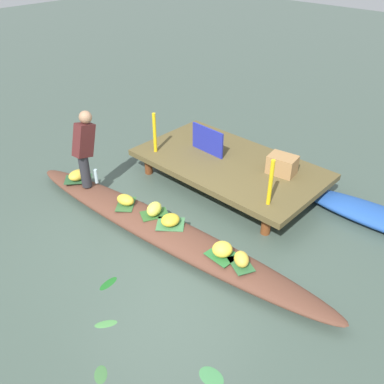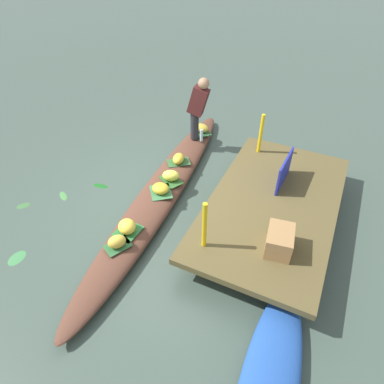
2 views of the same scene
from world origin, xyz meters
name	(u,v)px [view 1 (image 1 of 2)]	position (x,y,z in m)	size (l,w,h in m)	color
canal_water	(163,237)	(0.00, 0.00, 0.00)	(40.00, 40.00, 0.00)	#405147
dock_platform	(229,165)	(-0.23, 1.81, 0.37)	(3.20, 1.80, 0.43)	brown
vendor_boat	(163,230)	(0.00, 0.00, 0.12)	(5.50, 0.64, 0.24)	brown
moored_boat	(382,218)	(2.21, 2.45, 0.12)	(2.61, 0.60, 0.23)	#234FA4
leaf_mat_0	(241,264)	(1.34, 0.09, 0.24)	(0.35, 0.24, 0.01)	#2F6335
banana_bunch_0	(241,259)	(1.34, 0.09, 0.33)	(0.25, 0.18, 0.18)	gold
leaf_mat_1	(170,224)	(0.09, 0.07, 0.24)	(0.39, 0.33, 0.01)	#3D7644
banana_bunch_1	(170,220)	(0.09, 0.07, 0.32)	(0.28, 0.25, 0.15)	gold
leaf_mat_2	(78,179)	(-1.92, -0.13, 0.24)	(0.43, 0.31, 0.01)	#29522F
banana_bunch_2	(77,175)	(-1.92, -0.13, 0.32)	(0.31, 0.24, 0.16)	gold
leaf_mat_3	(222,255)	(1.05, 0.07, 0.24)	(0.37, 0.32, 0.01)	#2A6E33
banana_bunch_3	(222,249)	(1.05, 0.07, 0.34)	(0.26, 0.25, 0.20)	yellow
leaf_mat_4	(126,204)	(-0.76, -0.05, 0.24)	(0.40, 0.25, 0.01)	#325E30
banana_bunch_4	(125,200)	(-0.76, -0.05, 0.32)	(0.29, 0.20, 0.16)	gold
leaf_mat_5	(155,214)	(-0.25, 0.07, 0.24)	(0.40, 0.26, 0.01)	#2F6029
banana_bunch_5	(154,209)	(-0.25, 0.07, 0.34)	(0.28, 0.20, 0.19)	#E7E34C
vendor_person	(84,146)	(-1.65, -0.07, 0.94)	(0.21, 0.42, 1.25)	#28282D
water_bottle	(96,176)	(-1.61, 0.03, 0.36)	(0.06, 0.06, 0.25)	silver
market_banner	(208,140)	(-0.73, 1.81, 0.66)	(0.71, 0.03, 0.47)	#21299B
railing_post_west	(155,133)	(-1.43, 1.21, 0.79)	(0.06, 0.06, 0.72)	yellow
railing_post_east	(271,183)	(0.97, 1.21, 0.79)	(0.06, 0.06, 0.72)	yellow
produce_crate	(282,165)	(0.62, 2.09, 0.58)	(0.44, 0.32, 0.31)	#A17648
drifting_plant_0	(211,377)	(1.97, -1.21, 0.00)	(0.28, 0.20, 0.01)	#3E8349
drifting_plant_1	(101,374)	(1.13, -1.96, 0.00)	(0.21, 0.13, 0.01)	#3C6D39
drifting_plant_2	(106,324)	(0.66, -1.54, 0.00)	(0.26, 0.10, 0.01)	#478743
drifting_plant_3	(108,283)	(0.17, -1.13, 0.00)	(0.28, 0.11, 0.01)	#1A601F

